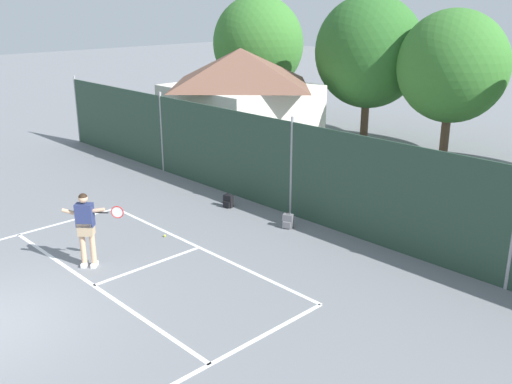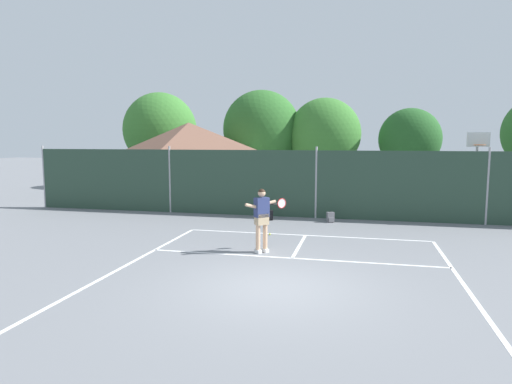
% 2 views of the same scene
% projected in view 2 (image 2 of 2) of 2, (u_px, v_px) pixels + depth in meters
% --- Properties ---
extents(ground_plane, '(120.00, 120.00, 0.00)m').
position_uv_depth(ground_plane, '(276.00, 287.00, 9.84)').
color(ground_plane, slate).
extents(court_markings, '(8.30, 11.10, 0.01)m').
position_uv_depth(court_markings, '(281.00, 278.00, 10.46)').
color(court_markings, white).
rests_on(court_markings, ground).
extents(chainlink_fence, '(26.09, 0.09, 2.96)m').
position_uv_depth(chainlink_fence, '(316.00, 184.00, 18.38)').
color(chainlink_fence, '#284233').
rests_on(chainlink_fence, ground).
extents(basketball_hoop, '(0.90, 0.67, 3.55)m').
position_uv_depth(basketball_hoop, '(477.00, 162.00, 18.73)').
color(basketball_hoop, '#9E9EA3').
rests_on(basketball_hoop, ground).
extents(clubhouse_building, '(5.71, 5.66, 4.18)m').
position_uv_depth(clubhouse_building, '(189.00, 159.00, 24.70)').
color(clubhouse_building, silver).
rests_on(clubhouse_building, ground).
extents(treeline_backdrop, '(27.91, 4.53, 6.42)m').
position_uv_depth(treeline_backdrop, '(299.00, 132.00, 28.11)').
color(treeline_backdrop, brown).
rests_on(treeline_backdrop, ground).
extents(tennis_player, '(1.02, 1.09, 1.85)m').
position_uv_depth(tennis_player, '(262.00, 214.00, 12.74)').
color(tennis_player, silver).
rests_on(tennis_player, ground).
extents(tennis_ball, '(0.07, 0.07, 0.07)m').
position_uv_depth(tennis_ball, '(270.00, 234.00, 15.20)').
color(tennis_ball, '#CCE033').
rests_on(tennis_ball, ground).
extents(backpack_black, '(0.32, 0.30, 0.46)m').
position_uv_depth(backpack_black, '(269.00, 215.00, 18.02)').
color(backpack_black, black).
rests_on(backpack_black, ground).
extents(backpack_grey, '(0.33, 0.32, 0.46)m').
position_uv_depth(backpack_grey, '(330.00, 217.00, 17.55)').
color(backpack_grey, slate).
rests_on(backpack_grey, ground).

